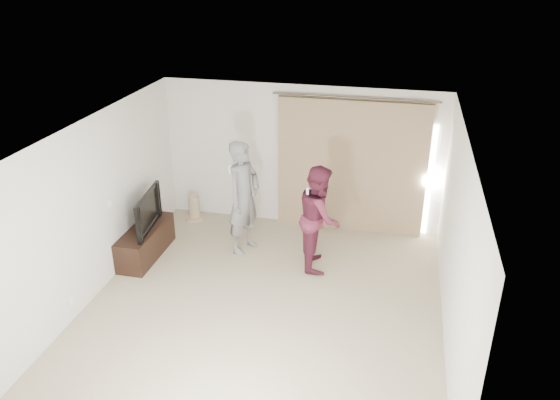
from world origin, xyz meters
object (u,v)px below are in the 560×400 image
Objects in this scene: tv_console at (146,242)px; person_woman at (319,217)px; tv at (142,211)px; person_man at (244,198)px.

tv_console is 0.78× the size of person_woman.
person_woman is at bearing 7.53° from tv_console.
tv reaches higher than tv_console.
tv is (0.00, 0.00, 0.57)m from tv_console.
person_man is at bearing -76.50° from tv.
tv_console is 0.57m from tv.
tv is 1.66m from person_man.
person_man reaches higher than person_woman.
tv_console is 2.93m from person_woman.
tv_console is 1.80m from person_man.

